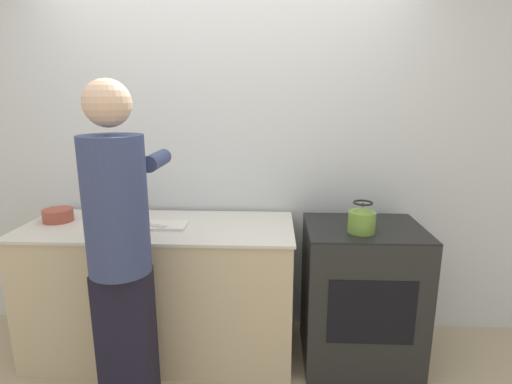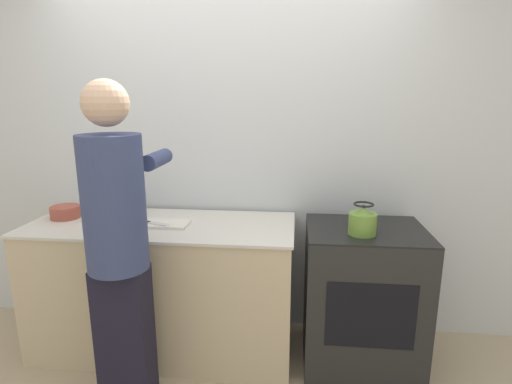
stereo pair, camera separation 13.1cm
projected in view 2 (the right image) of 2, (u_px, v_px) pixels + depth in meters
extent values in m
plane|color=tan|center=(215.00, 381.00, 2.46)|extent=(12.00, 12.00, 0.00)
cube|color=silver|center=(231.00, 156.00, 2.87)|extent=(8.00, 0.05, 2.60)
cube|color=#C6B28E|center=(165.00, 288.00, 2.72)|extent=(1.72, 0.66, 0.89)
cube|color=beige|center=(161.00, 225.00, 2.62)|extent=(1.74, 0.69, 0.02)
cube|color=black|center=(362.00, 298.00, 2.56)|extent=(0.72, 0.59, 0.91)
cube|color=black|center=(367.00, 229.00, 2.45)|extent=(0.72, 0.59, 0.01)
cube|color=black|center=(371.00, 316.00, 2.26)|extent=(0.51, 0.01, 0.40)
cube|color=black|center=(125.00, 338.00, 2.20)|extent=(0.28, 0.17, 0.84)
cylinder|color=navy|center=(114.00, 204.00, 2.02)|extent=(0.31, 0.31, 0.70)
sphere|color=#D1A889|center=(105.00, 103.00, 1.90)|extent=(0.23, 0.23, 0.23)
cylinder|color=navy|center=(111.00, 159.00, 2.27)|extent=(0.09, 0.30, 0.09)
cylinder|color=navy|center=(157.00, 159.00, 2.24)|extent=(0.09, 0.30, 0.09)
cube|color=silver|center=(161.00, 224.00, 2.58)|extent=(0.35, 0.18, 0.02)
cube|color=silver|center=(158.00, 224.00, 2.54)|extent=(0.15, 0.08, 0.01)
cube|color=black|center=(144.00, 221.00, 2.58)|extent=(0.09, 0.06, 0.01)
cylinder|color=olive|center=(362.00, 224.00, 2.34)|extent=(0.16, 0.16, 0.13)
cone|color=olive|center=(363.00, 211.00, 2.32)|extent=(0.13, 0.13, 0.03)
sphere|color=black|center=(364.00, 206.00, 2.31)|extent=(0.02, 0.02, 0.02)
torus|color=black|center=(364.00, 204.00, 2.31)|extent=(0.12, 0.12, 0.01)
cylinder|color=#9E4738|center=(65.00, 212.00, 2.72)|extent=(0.19, 0.19, 0.08)
cylinder|color=#4C4C51|center=(128.00, 204.00, 2.75)|extent=(0.12, 0.12, 0.18)
cylinder|color=#28231E|center=(127.00, 191.00, 2.73)|extent=(0.13, 0.13, 0.01)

